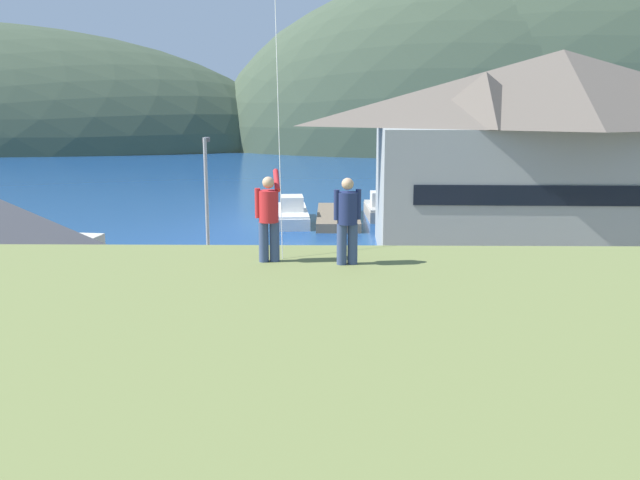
% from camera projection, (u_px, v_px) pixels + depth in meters
% --- Properties ---
extents(ground_plane, '(600.00, 600.00, 0.00)m').
position_uv_depth(ground_plane, '(337.00, 400.00, 21.53)').
color(ground_plane, '#66604C').
extents(parking_lot_pad, '(40.00, 20.00, 0.10)m').
position_uv_depth(parking_lot_pad, '(336.00, 344.00, 26.42)').
color(parking_lot_pad, gray).
rests_on(parking_lot_pad, ground).
extents(bay_water, '(360.00, 84.00, 0.03)m').
position_uv_depth(bay_water, '(333.00, 180.00, 80.31)').
color(bay_water, navy).
rests_on(bay_water, ground).
extents(far_hill_east_peak, '(113.92, 58.99, 69.29)m').
position_uv_depth(far_hill_east_peak, '(503.00, 148.00, 135.69)').
color(far_hill_east_peak, '#3D4C38').
rests_on(far_hill_east_peak, ground).
extents(far_hill_center_saddle, '(145.87, 52.89, 72.99)m').
position_uv_depth(far_hill_center_saddle, '(638.00, 149.00, 131.15)').
color(far_hill_center_saddle, '#3D4C38').
rests_on(far_hill_center_saddle, ground).
extents(harbor_lodge, '(22.63, 11.31, 12.13)m').
position_uv_depth(harbor_lodge, '(558.00, 147.00, 40.93)').
color(harbor_lodge, '#999E99').
rests_on(harbor_lodge, ground).
extents(storage_shed_near_lot, '(7.62, 6.85, 5.53)m').
position_uv_depth(storage_shed_near_lot, '(0.00, 262.00, 27.53)').
color(storage_shed_near_lot, beige).
rests_on(storage_shed_near_lot, ground).
extents(wharf_dock, '(3.20, 10.18, 0.70)m').
position_uv_depth(wharf_dock, '(338.00, 217.00, 53.25)').
color(wharf_dock, '#70604C').
rests_on(wharf_dock, ground).
extents(moored_boat_wharfside, '(3.08, 7.70, 2.16)m').
position_uv_depth(moored_boat_wharfside, '(292.00, 214.00, 52.43)').
color(moored_boat_wharfside, silver).
rests_on(moored_boat_wharfside, ground).
extents(moored_boat_outer_mooring, '(2.12, 5.99, 2.16)m').
position_uv_depth(moored_boat_outer_mooring, '(379.00, 209.00, 54.69)').
color(moored_boat_outer_mooring, '#A8A399').
rests_on(moored_boat_outer_mooring, ground).
extents(parked_car_back_row_left, '(4.29, 2.24, 1.82)m').
position_uv_depth(parked_car_back_row_left, '(131.00, 372.00, 21.03)').
color(parked_car_back_row_left, '#236633').
rests_on(parked_car_back_row_left, parking_lot_pad).
extents(parked_car_front_row_silver, '(4.29, 2.24, 1.82)m').
position_uv_depth(parked_car_front_row_silver, '(179.00, 314.00, 26.75)').
color(parked_car_front_row_silver, '#B28923').
rests_on(parked_car_front_row_silver, parking_lot_pad).
extents(parked_car_mid_row_far, '(4.31, 2.27, 1.82)m').
position_uv_depth(parked_car_mid_row_far, '(597.00, 306.00, 27.76)').
color(parked_car_mid_row_far, '#236633').
rests_on(parked_car_mid_row_far, parking_lot_pad).
extents(parked_car_mid_row_center, '(4.27, 2.18, 1.82)m').
position_uv_depth(parked_car_mid_row_center, '(552.00, 373.00, 20.96)').
color(parked_car_mid_row_center, '#9EA3A8').
rests_on(parked_car_mid_row_center, parking_lot_pad).
extents(parked_car_front_row_end, '(4.35, 2.37, 1.82)m').
position_uv_depth(parked_car_front_row_end, '(414.00, 300.00, 28.65)').
color(parked_car_front_row_end, navy).
rests_on(parked_car_front_row_end, parking_lot_pad).
extents(parking_light_pole, '(0.24, 0.78, 7.50)m').
position_uv_depth(parking_light_pole, '(207.00, 209.00, 31.08)').
color(parking_light_pole, '#ADADB2').
rests_on(parking_light_pole, parking_lot_pad).
extents(person_kite_flyer, '(0.52, 0.69, 1.86)m').
position_uv_depth(person_kite_flyer, '(269.00, 216.00, 13.85)').
color(person_kite_flyer, '#384770').
rests_on(person_kite_flyer, grassy_hill_foreground).
extents(person_companion, '(0.54, 0.40, 1.74)m').
position_uv_depth(person_companion, '(347.00, 218.00, 13.62)').
color(person_companion, '#384770').
rests_on(person_companion, grassy_hill_foreground).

